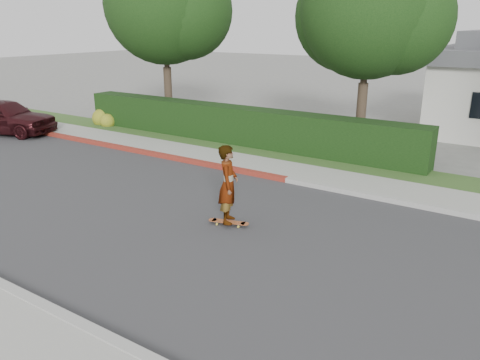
{
  "coord_description": "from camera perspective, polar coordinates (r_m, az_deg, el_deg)",
  "views": [
    {
      "loc": [
        7.13,
        -7.94,
        4.54
      ],
      "look_at": [
        1.34,
        0.98,
        1.0
      ],
      "focal_mm": 35.0,
      "sensor_mm": 36.0,
      "label": 1
    }
  ],
  "objects": [
    {
      "name": "curb_far",
      "position": [
        14.68,
        2.25,
        0.7
      ],
      "size": [
        60.0,
        0.2,
        0.15
      ],
      "primitive_type": "cube",
      "color": "#9E9E99",
      "rests_on": "ground"
    },
    {
      "name": "tree_center",
      "position": [
        18.03,
        15.63,
        18.95
      ],
      "size": [
        5.66,
        4.84,
        7.44
      ],
      "color": "#33261C",
      "rests_on": "ground"
    },
    {
      "name": "planting_strip",
      "position": [
        16.8,
        6.63,
        2.8
      ],
      "size": [
        60.0,
        1.6,
        0.1
      ],
      "primitive_type": "cube",
      "color": "#2D4C1E",
      "rests_on": "ground"
    },
    {
      "name": "ground",
      "position": [
        11.59,
        -8.24,
        -4.84
      ],
      "size": [
        120.0,
        120.0,
        0.0
      ],
      "primitive_type": "plane",
      "color": "slate",
      "rests_on": "ground"
    },
    {
      "name": "hedge",
      "position": [
        18.6,
        -0.78,
        6.67
      ],
      "size": [
        15.0,
        1.0,
        1.5
      ],
      "primitive_type": "cube",
      "color": "black",
      "rests_on": "ground"
    },
    {
      "name": "curb_red_section",
      "position": [
        17.66,
        -11.84,
        3.39
      ],
      "size": [
        12.0,
        0.21,
        0.15
      ],
      "primitive_type": "cube",
      "color": "maroon",
      "rests_on": "ground"
    },
    {
      "name": "car_maroon",
      "position": [
        22.83,
        -26.87,
        6.93
      ],
      "size": [
        4.83,
        3.1,
        1.53
      ],
      "primitive_type": "imported",
      "rotation": [
        0.0,
        0.0,
        1.88
      ],
      "color": "#351014",
      "rests_on": "ground"
    },
    {
      "name": "curb_near",
      "position": [
        9.25,
        -25.51,
        -12.46
      ],
      "size": [
        60.0,
        0.2,
        0.15
      ],
      "primitive_type": "cube",
      "color": "#9E9E99",
      "rests_on": "ground"
    },
    {
      "name": "skateboard",
      "position": [
        11.14,
        -1.41,
        -5.14
      ],
      "size": [
        1.01,
        0.47,
        0.09
      ],
      "rotation": [
        0.0,
        0.0,
        0.29
      ],
      "color": "gold",
      "rests_on": "ground"
    },
    {
      "name": "flowering_shrub",
      "position": [
        22.95,
        -16.27,
        7.13
      ],
      "size": [
        1.4,
        1.0,
        0.9
      ],
      "color": "#2D4C19",
      "rests_on": "ground"
    },
    {
      "name": "sidewalk_far",
      "position": [
        15.43,
        3.97,
        1.5
      ],
      "size": [
        60.0,
        1.6,
        0.12
      ],
      "primitive_type": "cube",
      "color": "gray",
      "rests_on": "ground"
    },
    {
      "name": "tree_left",
      "position": [
        22.16,
        -8.92,
        20.09
      ],
      "size": [
        5.99,
        5.21,
        8.0
      ],
      "color": "#33261C",
      "rests_on": "ground"
    },
    {
      "name": "skateboarder",
      "position": [
        10.8,
        -1.44,
        -0.53
      ],
      "size": [
        0.7,
        0.81,
        1.86
      ],
      "primitive_type": "imported",
      "rotation": [
        0.0,
        0.0,
        2.03
      ],
      "color": "white",
      "rests_on": "skateboard"
    },
    {
      "name": "road",
      "position": [
        11.59,
        -8.24,
        -4.82
      ],
      "size": [
        60.0,
        8.0,
        0.01
      ],
      "primitive_type": "cube",
      "color": "#2D2D30",
      "rests_on": "ground"
    }
  ]
}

